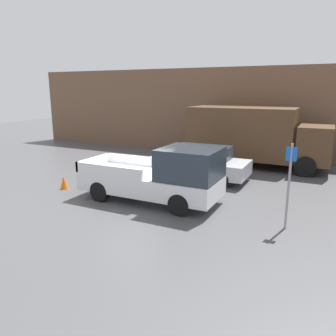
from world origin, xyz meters
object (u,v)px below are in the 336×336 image
Objects in this scene: car at (199,162)px; traffic_cone at (64,182)px; pickup_truck at (162,177)px; newspaper_box at (211,146)px; delivery_truck at (253,135)px; parking_sign at (289,182)px.

traffic_cone is at bearing -138.11° from car.
pickup_truck is 9.70m from newspaper_box.
delivery_truck is 13.16× the size of traffic_cone.
parking_sign is at bearing -70.54° from delivery_truck.
newspaper_box is (-1.39, 9.58, -0.47)m from pickup_truck.
pickup_truck is 1.14× the size of car.
newspaper_box is at bearing 72.99° from traffic_cone.
delivery_truck reaches higher than parking_sign.
newspaper_box is (-3.03, 2.21, -1.20)m from delivery_truck.
pickup_truck is at bearing -81.76° from newspaper_box.
newspaper_box is at bearing 103.52° from car.
parking_sign is at bearing -43.27° from car.
traffic_cone is (-4.46, -4.00, -0.50)m from car.
delivery_truck is at bearing 77.46° from pickup_truck.
traffic_cone is at bearing -128.16° from delivery_truck.
newspaper_box is at bearing 143.85° from delivery_truck.
delivery_truck reaches higher than newspaper_box.
traffic_cone is (-4.43, -0.35, -0.70)m from pickup_truck.
parking_sign is 4.68× the size of traffic_cone.
pickup_truck reaches higher than car.
car reaches higher than traffic_cone.
pickup_truck is 5.16× the size of newspaper_box.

